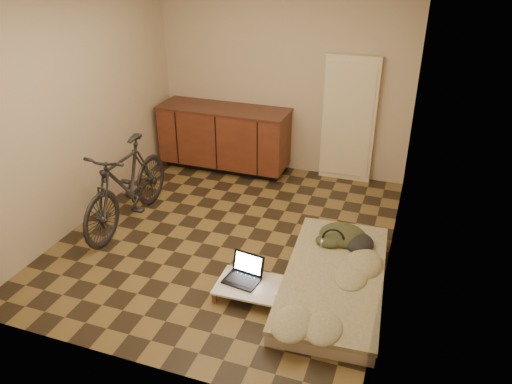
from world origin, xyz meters
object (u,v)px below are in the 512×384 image
(futon, at_px, (334,279))
(lap_desk, at_px, (255,287))
(laptop, at_px, (244,274))
(bicycle, at_px, (126,181))

(futon, xyz_separation_m, lap_desk, (-0.68, -0.38, 0.02))
(futon, height_order, lap_desk, futon)
(lap_desk, height_order, laptop, laptop)
(lap_desk, relative_size, laptop, 2.02)
(bicycle, relative_size, laptop, 4.74)
(bicycle, xyz_separation_m, laptop, (1.69, -0.72, -0.39))
(bicycle, height_order, futon, bicycle)
(bicycle, height_order, laptop, bicycle)
(bicycle, relative_size, lap_desk, 2.35)
(futon, xyz_separation_m, laptop, (-0.81, -0.32, 0.08))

